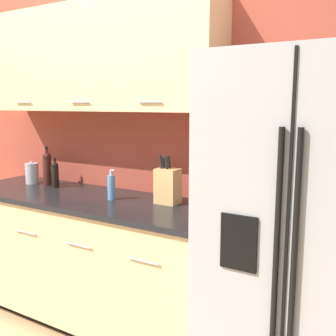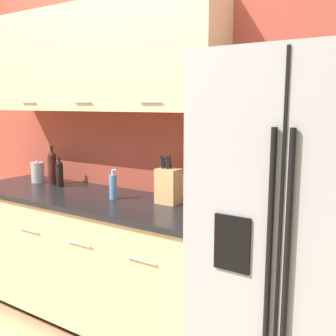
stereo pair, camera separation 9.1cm
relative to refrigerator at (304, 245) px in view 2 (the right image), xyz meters
name	(u,v)px [view 2 (the right image)]	position (x,y,z in m)	size (l,w,h in m)	color
wall_back	(110,120)	(-1.54, 0.38, 0.55)	(10.00, 0.39, 2.60)	#993D2D
counter_unit	(89,256)	(-1.51, 0.09, -0.42)	(2.01, 0.64, 0.93)	black
refrigerator	(304,245)	(0.00, 0.00, 0.00)	(0.88, 0.82, 1.79)	#9E9EA0
knife_block	(168,185)	(-0.90, 0.19, 0.15)	(0.14, 0.11, 0.31)	tan
wine_bottle	(52,167)	(-2.00, 0.21, 0.17)	(0.07, 0.07, 0.30)	#3D1914
soap_dispenser	(113,186)	(-1.27, 0.09, 0.12)	(0.06, 0.05, 0.20)	#4C7FB2
oil_bottle	(60,173)	(-1.89, 0.18, 0.14)	(0.06, 0.06, 0.23)	black
steel_canister	(38,172)	(-2.16, 0.19, 0.12)	(0.10, 0.10, 0.18)	#A3A3A5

